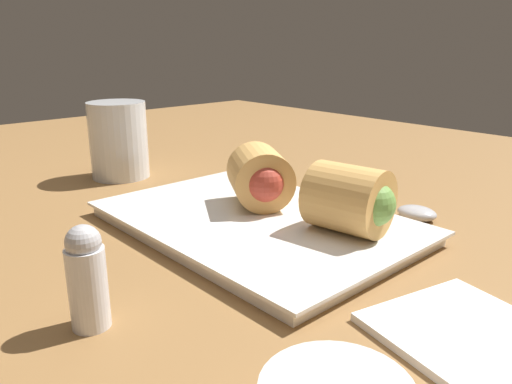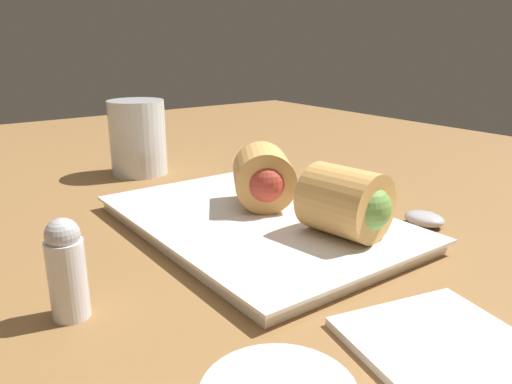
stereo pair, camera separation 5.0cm
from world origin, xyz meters
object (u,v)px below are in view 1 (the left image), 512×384
at_px(napkin, 480,341).
at_px(salt_shaker, 87,277).
at_px(serving_plate, 256,222).
at_px(drinking_glass, 119,140).
at_px(spoon, 403,210).

relative_size(napkin, salt_shaker, 2.00).
xyz_separation_m(serving_plate, drinking_glass, (0.28, 0.00, 0.05)).
bearing_deg(spoon, salt_shaker, 86.47).
distance_m(serving_plate, spoon, 0.17).
distance_m(spoon, drinking_glass, 0.39).
xyz_separation_m(spoon, salt_shaker, (0.02, 0.35, 0.03)).
height_order(spoon, salt_shaker, salt_shaker).
relative_size(spoon, salt_shaker, 2.81).
height_order(serving_plate, spoon, same).
height_order(napkin, salt_shaker, salt_shaker).
height_order(serving_plate, napkin, serving_plate).
distance_m(napkin, drinking_glass, 0.53).
distance_m(spoon, napkin, 0.24).
bearing_deg(drinking_glass, serving_plate, -179.28).
relative_size(serving_plate, spoon, 1.53).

